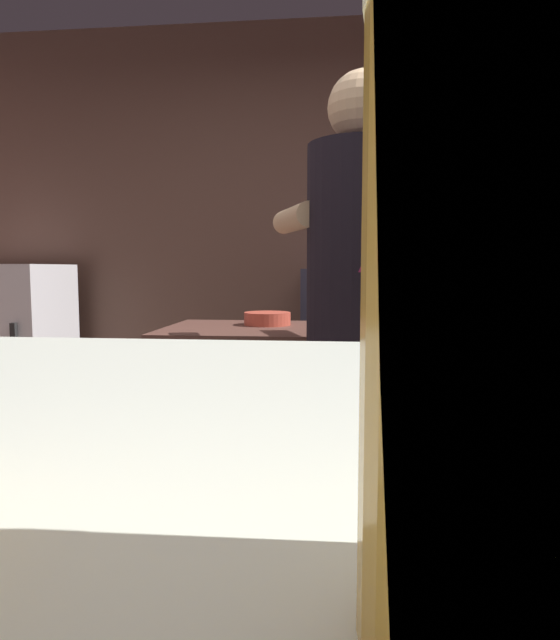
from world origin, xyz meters
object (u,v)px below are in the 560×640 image
bartender (361,316)px  chefs_knife (431,330)px  bottle_vinegar (430,257)px  bottle_hot_sauce (364,256)px  mixing_bowl (267,319)px  pint_glass_near (554,294)px  bottle_soy (379,253)px  mini_fridge (7,363)px  bottle_olive_oil (334,253)px

bartender → chefs_knife: (0.28, 0.41, -0.09)m
bottle_vinegar → bottle_hot_sauce: bearing=159.8°
mixing_bowl → chefs_knife: 0.66m
mixing_bowl → bottle_hot_sauce: bearing=67.6°
pint_glass_near → bottle_vinegar: bearing=81.5°
chefs_knife → mixing_bowl: bearing=150.9°
mixing_bowl → bottle_soy: bottle_soy is taller
bartender → bottle_vinegar: size_ratio=10.09×
mini_fridge → mixing_bowl: mini_fridge is taller
mixing_bowl → pint_glass_near: 2.19m
pint_glass_near → bottle_hot_sauce: bottle_hot_sauce is taller
chefs_knife → bottle_olive_oil: size_ratio=0.99×
chefs_knife → bottle_vinegar: (0.16, 1.08, 0.30)m
bottle_hot_sauce → bottle_vinegar: bearing=-20.2°
bottle_hot_sauce → chefs_knife: bearing=-80.5°
bartender → bottle_hot_sauce: bartender is taller
bartender → bottle_vinegar: bearing=-36.0°
chefs_knife → mini_fridge: bearing=140.7°
mixing_bowl → pint_glass_near: (0.34, -2.16, 0.20)m
mixing_bowl → bottle_olive_oil: 1.16m
bartender → mixing_bowl: bearing=14.2°
mixing_bowl → chefs_knife: bearing=-12.8°
chefs_knife → bottle_vinegar: bearing=65.1°
mixing_bowl → bottle_soy: bearing=61.5°
pint_glass_near → bottle_soy: (0.18, 3.12, 0.09)m
mini_fridge → bottle_hot_sauce: size_ratio=5.93×
bartender → bottle_hot_sauce: bearing=-22.1°
mini_fridge → bottle_vinegar: bearing=1.9°
bottle_olive_oil → bottle_soy: 0.29m
bottle_olive_oil → bottle_vinegar: size_ratio=1.39×
bartender → pint_glass_near: 1.61m
bartender → bottle_olive_oil: (-0.11, 1.64, 0.24)m
mini_fridge → chefs_knife: mini_fridge is taller
bartender → chefs_knife: bartender is taller
chefs_knife → bottle_hot_sauce: bearing=83.1°
mini_fridge → bottle_olive_oil: bottle_olive_oil is taller
bottle_vinegar → bottle_soy: 0.29m
bartender → bottle_soy: size_ratio=7.50×
bottle_olive_oil → pint_glass_near: bearing=-88.6°
bottle_vinegar → bottle_soy: bearing=174.5°
bartender → bottle_soy: bearing=-25.4°
bartender → bottle_olive_oil: bartender is taller
bottle_olive_oil → bottle_vinegar: 0.57m
bottle_soy → bottle_olive_oil: bearing=155.1°
mini_fridge → bartender: (2.08, -1.41, 0.43)m
bottle_olive_oil → bottle_hot_sauce: 0.18m
chefs_knife → bottle_hot_sauce: (-0.20, 1.22, 0.31)m
bartender → bottle_vinegar: (0.44, 1.49, 0.21)m
bottle_soy → bottle_hot_sauce: bearing=127.4°
bartender → pint_glass_near: bartender is taller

